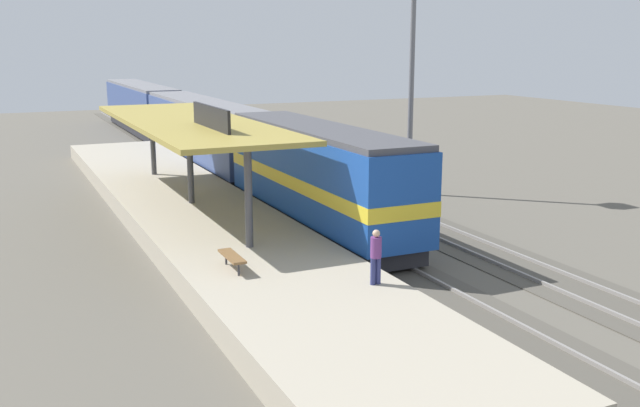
% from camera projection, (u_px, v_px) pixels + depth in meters
% --- Properties ---
extents(ground_plane, '(120.00, 120.00, 0.00)m').
position_uv_depth(ground_plane, '(322.00, 208.00, 35.72)').
color(ground_plane, '#5B564C').
extents(track_near, '(3.20, 110.00, 0.16)m').
position_uv_depth(track_near, '(285.00, 211.00, 34.89)').
color(track_near, '#4E4941').
rests_on(track_near, ground).
extents(track_far, '(3.20, 110.00, 0.16)m').
position_uv_depth(track_far, '(368.00, 203.00, 36.77)').
color(track_far, '#4E4941').
rests_on(track_far, ground).
extents(platform, '(6.00, 44.00, 0.90)m').
position_uv_depth(platform, '(192.00, 212.00, 32.92)').
color(platform, '#A89E89').
rests_on(platform, ground).
extents(station_canopy, '(5.20, 18.00, 4.70)m').
position_uv_depth(station_canopy, '(189.00, 124.00, 31.94)').
color(station_canopy, '#47474C').
rests_on(station_canopy, platform).
extents(platform_bench, '(0.44, 1.70, 0.50)m').
position_uv_depth(platform_bench, '(232.00, 257.00, 23.01)').
color(platform_bench, '#333338').
rests_on(platform_bench, platform).
extents(locomotive, '(2.93, 14.43, 4.44)m').
position_uv_depth(locomotive, '(318.00, 177.00, 30.94)').
color(locomotive, '#28282D').
rests_on(locomotive, track_near).
extents(passenger_carriage_front, '(2.90, 20.00, 4.24)m').
position_uv_depth(passenger_carriage_front, '(204.00, 132.00, 46.90)').
color(passenger_carriage_front, '#28282D').
rests_on(passenger_carriage_front, track_near).
extents(passenger_carriage_rear, '(2.90, 20.00, 4.24)m').
position_uv_depth(passenger_carriage_rear, '(141.00, 107.00, 65.32)').
color(passenger_carriage_rear, '#28282D').
rests_on(passenger_carriage_rear, track_near).
extents(light_mast, '(1.10, 1.10, 11.70)m').
position_uv_depth(light_mast, '(413.00, 36.00, 37.35)').
color(light_mast, slate).
rests_on(light_mast, ground).
extents(person_waiting, '(0.34, 0.34, 1.71)m').
position_uv_depth(person_waiting, '(376.00, 254.00, 21.54)').
color(person_waiting, navy).
rests_on(person_waiting, platform).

